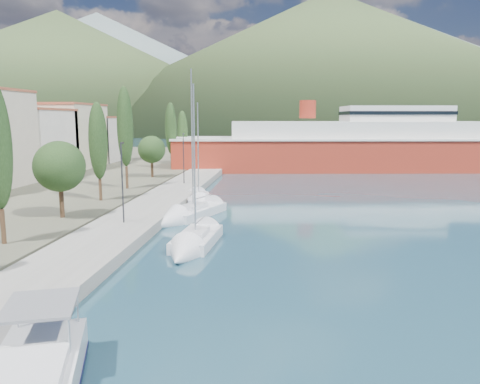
# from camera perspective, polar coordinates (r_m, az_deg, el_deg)

# --- Properties ---
(ground) EXTENTS (1400.00, 1400.00, 0.00)m
(ground) POSITION_cam_1_polar(r_m,az_deg,el_deg) (138.56, 4.04, 5.37)
(ground) COLOR #214555
(quay) EXTENTS (5.00, 88.00, 0.80)m
(quay) POSITION_cam_1_polar(r_m,az_deg,el_deg) (46.58, -9.72, -1.32)
(quay) COLOR gray
(quay) RESTS_ON ground
(hills_far) EXTENTS (1480.00, 900.00, 180.00)m
(hills_far) POSITION_cam_1_polar(r_m,az_deg,el_deg) (654.89, 17.77, 14.57)
(hills_far) COLOR slate
(hills_far) RESTS_ON ground
(hills_near) EXTENTS (1010.00, 520.00, 115.00)m
(hills_near) POSITION_cam_1_polar(r_m,az_deg,el_deg) (404.20, 19.46, 14.22)
(hills_near) COLOR #3D512B
(hills_near) RESTS_ON ground
(town_buildings) EXTENTS (9.20, 69.20, 11.30)m
(town_buildings) POSITION_cam_1_polar(r_m,az_deg,el_deg) (65.39, -27.20, 5.31)
(town_buildings) COLOR beige
(town_buildings) RESTS_ON land_strip
(tree_row) EXTENTS (4.04, 63.90, 11.47)m
(tree_row) POSITION_cam_1_polar(r_m,az_deg,el_deg) (51.37, -14.94, 5.66)
(tree_row) COLOR #47301E
(tree_row) RESTS_ON land_strip
(lamp_posts) EXTENTS (0.15, 47.46, 6.06)m
(lamp_posts) POSITION_cam_1_polar(r_m,az_deg,el_deg) (35.08, -14.74, 1.25)
(lamp_posts) COLOR #2D2D33
(lamp_posts) RESTS_ON quay
(sailboat_near) EXTENTS (3.00, 8.36, 11.80)m
(sailboat_near) POSITION_cam_1_polar(r_m,az_deg,el_deg) (30.75, -6.20, -6.73)
(sailboat_near) COLOR silver
(sailboat_near) RESTS_ON ground
(sailboat_mid) EXTENTS (5.72, 9.81, 13.73)m
(sailboat_mid) POSITION_cam_1_polar(r_m,az_deg,el_deg) (40.00, -7.13, -3.06)
(sailboat_mid) COLOR silver
(sailboat_mid) RESTS_ON ground
(sailboat_far) EXTENTS (4.17, 7.92, 11.12)m
(sailboat_far) POSITION_cam_1_polar(r_m,az_deg,el_deg) (46.63, -4.92, -1.32)
(sailboat_far) COLOR silver
(sailboat_far) RESTS_ON ground
(ferry) EXTENTS (62.59, 19.35, 12.23)m
(ferry) POSITION_cam_1_polar(r_m,az_deg,el_deg) (82.02, 14.21, 5.27)
(ferry) COLOR #A12C1B
(ferry) RESTS_ON ground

